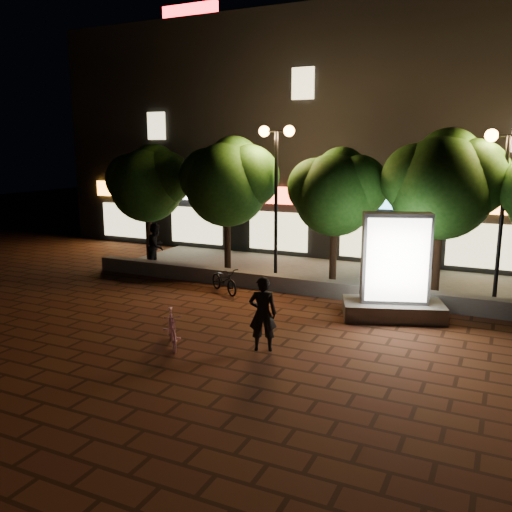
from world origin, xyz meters
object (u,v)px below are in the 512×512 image
Objects in this scene: tree_far_left at (149,181)px; pedestrian at (156,246)px; street_lamp_left at (276,163)px; tree_mid at (337,189)px; scooter_parked at (224,280)px; street_lamp_right at (506,171)px; scooter_pink at (172,328)px; tree_right at (444,181)px; ad_kiosk at (395,276)px; rider at (263,314)px; tree_left at (229,179)px.

tree_far_left is 2.69× the size of pedestrian.
street_lamp_left is 3.00× the size of pedestrian.
tree_mid is 2.61× the size of pedestrian.
scooter_parked is 4.10m from pedestrian.
tree_far_left is 0.93× the size of street_lamp_right.
street_lamp_right reaches higher than tree_mid.
scooter_pink is (-6.66, -6.84, -3.46)m from street_lamp_right.
tree_right is at bearing -94.39° from pedestrian.
scooter_pink is (-5.02, -7.10, -3.13)m from tree_right.
ad_kiosk is 1.70× the size of rider.
tree_mid is 1.53× the size of ad_kiosk.
tree_mid is 5.00m from street_lamp_right.
tree_right is 1.02× the size of street_lamp_right.
rider is 1.00× the size of pedestrian.
tree_right is at bearing 2.81° from street_lamp_left.
tree_mid is 7.06m from pedestrian.
street_lamp_left is (-5.36, -0.26, 0.46)m from tree_right.
rider is (2.33, -6.15, -3.16)m from street_lamp_left.
scooter_pink is at bearing -151.17° from pedestrian.
tree_right is (10.80, 0.00, 0.27)m from tree_far_left.
tree_mid is 0.89× the size of tree_right.
scooter_pink reaches higher than scooter_parked.
scooter_parked is (4.62, -2.46, -2.88)m from tree_far_left.
street_lamp_right reaches higher than tree_left.
tree_mid is at bearing -109.14° from rider.
scooter_pink is at bearing -50.84° from tree_far_left.
ad_kiosk is at bearing -22.80° from tree_left.
ad_kiosk is 6.11m from scooter_pink.
tree_far_left is 5.97m from scooter_parked.
street_lamp_right is at bearing 5.90° from scooter_pink.
tree_mid is 7.82m from scooter_pink.
tree_far_left is at bearing 89.30° from scooter_pink.
street_lamp_left reaches higher than tree_left.
street_lamp_right is 4.43m from ad_kiosk.
ad_kiosk is at bearing -28.47° from street_lamp_left.
rider is at bearing -20.74° from scooter_pink.
street_lamp_left is at bearing -91.77° from pedestrian.
street_lamp_left reaches higher than tree_mid.
tree_left reaches higher than tree_far_left.
street_lamp_left is 7.00m from street_lamp_right.
tree_left reaches higher than tree_mid.
pedestrian is (-11.57, -0.62, -2.95)m from street_lamp_right.
tree_mid is 4.71m from scooter_parked.
scooter_parked is (-7.83, -2.20, -3.48)m from street_lamp_right.
rider is at bearing -127.19° from street_lamp_right.
tree_far_left is 2.67× the size of rider.
tree_far_left is at bearing 178.79° from street_lamp_right.
tree_left is 7.40m from ad_kiosk.
tree_right reaches higher than tree_left.
tree_mid is at bearing 132.42° from ad_kiosk.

